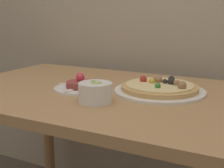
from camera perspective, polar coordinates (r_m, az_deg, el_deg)
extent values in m
cube|color=#AD7F51|center=(1.19, 2.67, -2.44)|extent=(1.46, 0.80, 0.03)
cylinder|color=#AD7F51|center=(1.93, -11.56, -8.32)|extent=(0.06, 0.06, 0.72)
cylinder|color=white|center=(1.21, 8.67, -1.28)|extent=(0.35, 0.35, 0.01)
cylinder|color=tan|center=(1.20, 8.69, -0.66)|extent=(0.29, 0.29, 0.02)
cylinder|color=beige|center=(1.20, 8.71, -0.14)|extent=(0.26, 0.26, 0.01)
sphere|color=#387F33|center=(1.14, 8.37, -0.32)|extent=(0.02, 0.02, 0.02)
sphere|color=#B22D23|center=(1.24, 5.75, 0.89)|extent=(0.03, 0.03, 0.03)
sphere|color=gold|center=(1.21, 7.32, 0.55)|extent=(0.02, 0.02, 0.02)
sphere|color=#997047|center=(1.23, 8.51, 0.79)|extent=(0.03, 0.03, 0.03)
sphere|color=#997047|center=(1.24, 7.76, 0.80)|extent=(0.02, 0.02, 0.02)
sphere|color=#997047|center=(1.19, 11.73, 0.17)|extent=(0.02, 0.02, 0.02)
sphere|color=#997047|center=(1.15, 12.69, -0.27)|extent=(0.03, 0.03, 0.03)
sphere|color=black|center=(1.22, 9.66, 0.45)|extent=(0.02, 0.02, 0.02)
sphere|color=black|center=(1.21, 10.76, 0.40)|extent=(0.03, 0.03, 0.03)
sphere|color=black|center=(1.26, 10.82, 0.88)|extent=(0.03, 0.03, 0.03)
cylinder|color=white|center=(1.24, -5.79, -0.83)|extent=(0.21, 0.21, 0.01)
cylinder|color=#933D38|center=(1.23, -5.81, -0.06)|extent=(0.11, 0.11, 0.02)
sphere|color=#E0384C|center=(1.23, -5.84, 1.27)|extent=(0.03, 0.03, 0.03)
cube|color=white|center=(1.19, -2.59, -0.88)|extent=(0.04, 0.02, 0.01)
cube|color=white|center=(1.30, -3.89, 0.26)|extent=(0.02, 0.04, 0.01)
cube|color=white|center=(1.28, -8.79, -0.08)|extent=(0.04, 0.02, 0.01)
cube|color=white|center=(1.17, -7.92, -1.28)|extent=(0.02, 0.04, 0.01)
cylinder|color=white|center=(1.06, -3.09, -1.57)|extent=(0.11, 0.11, 0.07)
sphere|color=#8EA34C|center=(1.06, -3.41, 0.04)|extent=(0.03, 0.03, 0.03)
sphere|color=#A3B25B|center=(1.04, -3.16, -0.25)|extent=(0.03, 0.03, 0.03)
sphere|color=#B7BC70|center=(1.04, -2.46, -0.21)|extent=(0.03, 0.03, 0.03)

